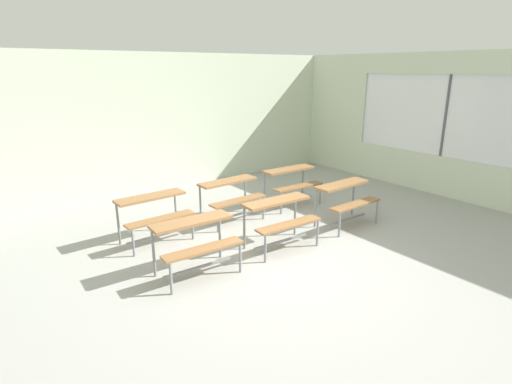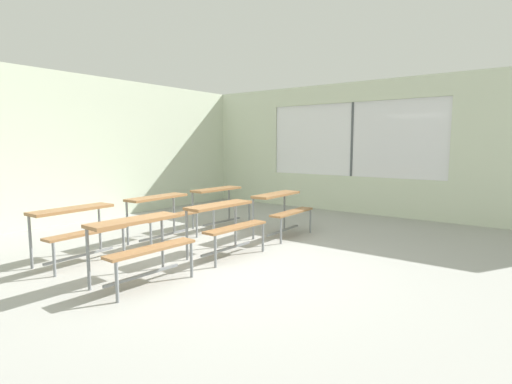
{
  "view_description": "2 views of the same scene",
  "coord_description": "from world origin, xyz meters",
  "px_view_note": "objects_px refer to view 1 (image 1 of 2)",
  "views": [
    {
      "loc": [
        -3.33,
        -3.99,
        2.67
      ],
      "look_at": [
        0.47,
        1.1,
        0.72
      ],
      "focal_mm": 28.41,
      "sensor_mm": 36.0,
      "label": 1
    },
    {
      "loc": [
        -3.8,
        -3.3,
        1.6
      ],
      "look_at": [
        1.35,
        0.56,
        0.82
      ],
      "focal_mm": 28.0,
      "sensor_mm": 36.0,
      "label": 2
    }
  ],
  "objects_px": {
    "desk_bench_r0c0": "(196,235)",
    "desk_bench_r0c1": "(281,213)",
    "desk_bench_r1c0": "(154,208)",
    "desk_bench_r0c2": "(347,194)",
    "desk_bench_r1c1": "(231,191)",
    "desk_bench_r1c2": "(292,178)"
  },
  "relations": [
    {
      "from": "desk_bench_r1c1",
      "to": "desk_bench_r1c2",
      "type": "relative_size",
      "value": 1.0
    },
    {
      "from": "desk_bench_r0c2",
      "to": "desk_bench_r1c1",
      "type": "bearing_deg",
      "value": 136.29
    },
    {
      "from": "desk_bench_r1c0",
      "to": "desk_bench_r1c2",
      "type": "xyz_separation_m",
      "value": [
        2.94,
        0.06,
        0.0
      ]
    },
    {
      "from": "desk_bench_r0c2",
      "to": "desk_bench_r1c1",
      "type": "xyz_separation_m",
      "value": [
        -1.5,
        1.37,
        0.0
      ]
    },
    {
      "from": "desk_bench_r0c1",
      "to": "desk_bench_r0c2",
      "type": "height_order",
      "value": "same"
    },
    {
      "from": "desk_bench_r1c0",
      "to": "desk_bench_r1c2",
      "type": "height_order",
      "value": "same"
    },
    {
      "from": "desk_bench_r0c2",
      "to": "desk_bench_r1c1",
      "type": "distance_m",
      "value": 2.03
    },
    {
      "from": "desk_bench_r0c1",
      "to": "desk_bench_r1c0",
      "type": "bearing_deg",
      "value": 139.5
    },
    {
      "from": "desk_bench_r1c0",
      "to": "desk_bench_r0c0",
      "type": "bearing_deg",
      "value": -91.85
    },
    {
      "from": "desk_bench_r0c0",
      "to": "desk_bench_r0c1",
      "type": "height_order",
      "value": "same"
    },
    {
      "from": "desk_bench_r0c2",
      "to": "desk_bench_r1c0",
      "type": "xyz_separation_m",
      "value": [
        -2.98,
        1.33,
        0.0
      ]
    },
    {
      "from": "desk_bench_r0c0",
      "to": "desk_bench_r1c1",
      "type": "relative_size",
      "value": 1.0
    },
    {
      "from": "desk_bench_r1c0",
      "to": "desk_bench_r1c1",
      "type": "relative_size",
      "value": 1.0
    },
    {
      "from": "desk_bench_r0c0",
      "to": "desk_bench_r1c1",
      "type": "height_order",
      "value": "same"
    },
    {
      "from": "desk_bench_r0c0",
      "to": "desk_bench_r1c0",
      "type": "xyz_separation_m",
      "value": [
        -0.01,
        1.34,
        0.0
      ]
    },
    {
      "from": "desk_bench_r0c2",
      "to": "desk_bench_r1c1",
      "type": "relative_size",
      "value": 0.99
    },
    {
      "from": "desk_bench_r0c0",
      "to": "desk_bench_r1c2",
      "type": "distance_m",
      "value": 3.25
    },
    {
      "from": "desk_bench_r0c0",
      "to": "desk_bench_r0c1",
      "type": "xyz_separation_m",
      "value": [
        1.45,
        -0.01,
        0.0
      ]
    },
    {
      "from": "desk_bench_r0c1",
      "to": "desk_bench_r1c2",
      "type": "distance_m",
      "value": 2.05
    },
    {
      "from": "desk_bench_r0c1",
      "to": "desk_bench_r0c2",
      "type": "bearing_deg",
      "value": 3.22
    },
    {
      "from": "desk_bench_r1c2",
      "to": "desk_bench_r0c0",
      "type": "bearing_deg",
      "value": -152.25
    },
    {
      "from": "desk_bench_r0c0",
      "to": "desk_bench_r1c0",
      "type": "bearing_deg",
      "value": 92.49
    }
  ]
}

